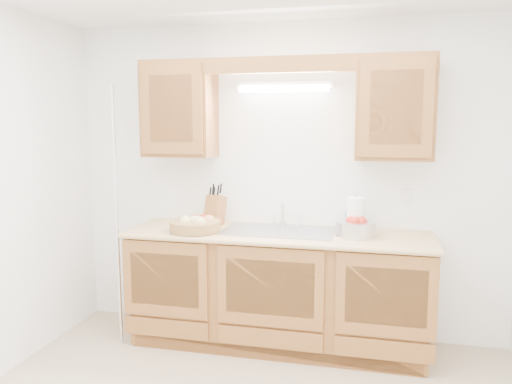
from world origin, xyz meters
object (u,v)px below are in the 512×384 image
(knife_block, at_px, (215,210))
(apple_bowl, at_px, (356,227))
(fruit_basket, at_px, (195,224))
(paper_towel, at_px, (356,216))

(knife_block, bearing_deg, apple_bowl, 5.15)
(fruit_basket, relative_size, knife_block, 1.17)
(fruit_basket, height_order, paper_towel, paper_towel)
(knife_block, xyz_separation_m, paper_towel, (1.12, -0.09, 0.01))
(paper_towel, xyz_separation_m, apple_bowl, (0.00, -0.05, -0.07))
(paper_towel, relative_size, apple_bowl, 1.05)
(fruit_basket, distance_m, knife_block, 0.27)
(paper_towel, bearing_deg, fruit_basket, -172.21)
(apple_bowl, bearing_deg, fruit_basket, -174.55)
(fruit_basket, xyz_separation_m, apple_bowl, (1.20, 0.11, 0.01))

